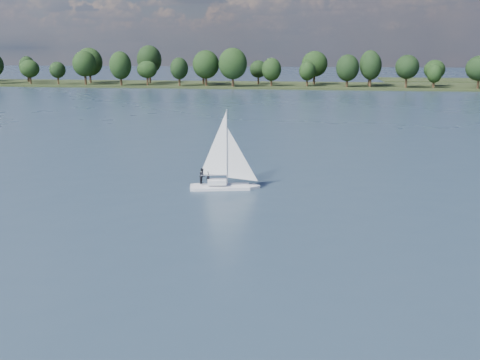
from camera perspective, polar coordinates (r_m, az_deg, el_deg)
name	(u,v)px	position (r m, az deg, el deg)	size (l,w,h in m)	color
ground	(235,121)	(119.72, -0.51, 6.36)	(700.00, 700.00, 0.00)	#233342
far_shore	(274,86)	(230.60, 3.61, 9.98)	(660.00, 40.00, 1.50)	black
sailboat	(221,166)	(60.74, -2.09, 1.49)	(7.54, 3.47, 9.58)	silver
treeline	(253,67)	(227.26, 1.35, 11.98)	(562.55, 74.69, 18.78)	black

